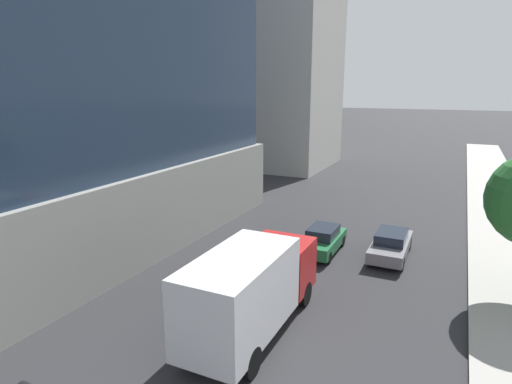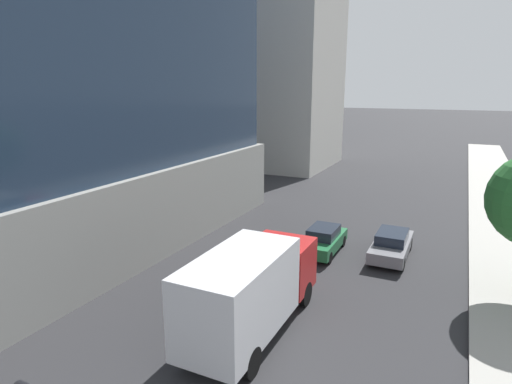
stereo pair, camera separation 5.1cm
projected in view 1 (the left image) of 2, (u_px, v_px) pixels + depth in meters
name	position (u px, v px, depth m)	size (l,w,h in m)	color
construction_building	(280.00, 29.00, 48.38)	(12.78, 18.28, 35.06)	#B2AFA8
car_gray	(391.00, 244.00, 23.54)	(1.82, 4.72, 1.47)	slate
car_green	(323.00, 240.00, 24.20)	(1.73, 4.18, 1.50)	#1E6638
box_truck	(251.00, 287.00, 15.86)	(2.48, 7.63, 3.48)	#B21E1E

